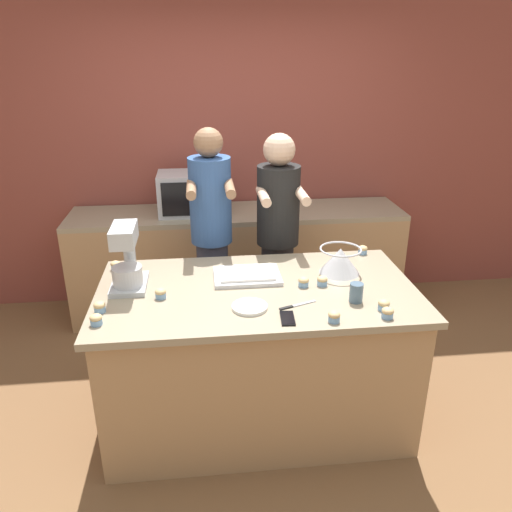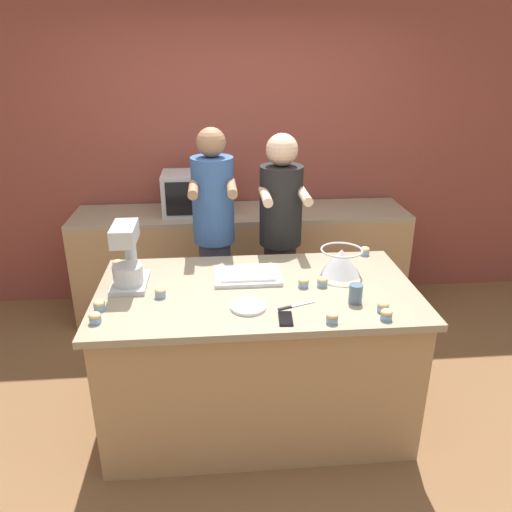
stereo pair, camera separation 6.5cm
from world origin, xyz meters
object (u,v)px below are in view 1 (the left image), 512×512
object	(u,v)px
cupcake_5	(161,293)
cupcake_2	(388,313)
small_plate	(250,307)
cupcake_4	(322,281)
cupcake_3	(100,307)
baking_tray	(247,275)
person_left	(212,241)
mixing_bowl	(340,260)
cupcake_1	(384,305)
knife	(295,306)
microwave_oven	(190,193)
drinking_glass	(356,293)
cupcake_8	(116,265)
cupcake_0	(304,282)
cell_phone	(287,318)
cupcake_7	(334,316)
stand_mixer	(127,261)
cupcake_6	(96,320)
cupcake_9	(363,250)
person_right	(278,241)

from	to	relation	value
cupcake_5	cupcake_2	bearing A→B (deg)	-16.85
small_plate	cupcake_4	world-z (taller)	cupcake_4
cupcake_3	cupcake_5	xyz separation A→B (m)	(0.31, 0.12, 0.00)
baking_tray	person_left	bearing A→B (deg)	106.97
baking_tray	mixing_bowl	bearing A→B (deg)	1.42
cupcake_1	small_plate	bearing A→B (deg)	172.22
knife	cupcake_4	size ratio (longest dim) A/B	3.46
microwave_oven	drinking_glass	xyz separation A→B (m)	(0.90, -1.67, -0.13)
microwave_oven	cupcake_8	xyz separation A→B (m)	(-0.46, -1.09, -0.15)
cupcake_3	cupcake_0	bearing A→B (deg)	9.22
mixing_bowl	cell_phone	xyz separation A→B (m)	(-0.41, -0.53, -0.08)
microwave_oven	cupcake_3	xyz separation A→B (m)	(-0.46, -1.64, -0.15)
microwave_oven	small_plate	world-z (taller)	microwave_oven
drinking_glass	cupcake_2	world-z (taller)	drinking_glass
cupcake_1	cupcake_2	distance (m)	0.08
cupcake_7	stand_mixer	bearing A→B (deg)	153.94
cupcake_6	cell_phone	bearing A→B (deg)	-3.10
mixing_bowl	small_plate	bearing A→B (deg)	-146.21
stand_mixer	drinking_glass	bearing A→B (deg)	-14.55
mixing_bowl	drinking_glass	distance (m)	0.39
stand_mixer	microwave_oven	distance (m)	1.39
cupcake_6	cupcake_9	world-z (taller)	same
stand_mixer	cupcake_3	size ratio (longest dim) A/B	6.11
person_right	cupcake_6	bearing A→B (deg)	-134.64
mixing_bowl	cupcake_9	bearing A→B (deg)	49.81
cell_phone	cupcake_2	world-z (taller)	cupcake_2
microwave_oven	cupcake_1	world-z (taller)	microwave_oven
cupcake_7	cupcake_5	bearing A→B (deg)	157.84
person_left	cupcake_1	distance (m)	1.41
knife	cupcake_7	xyz separation A→B (m)	(0.16, -0.18, 0.03)
cell_phone	cupcake_3	xyz separation A→B (m)	(-0.96, 0.18, 0.02)
cell_phone	knife	size ratio (longest dim) A/B	0.70
stand_mixer	cupcake_2	size ratio (longest dim) A/B	6.11
cell_phone	cupcake_9	bearing A→B (deg)	51.31
cupcake_4	cupcake_6	size ratio (longest dim) A/B	1.00
small_plate	cupcake_0	size ratio (longest dim) A/B	3.09
stand_mixer	cupcake_1	bearing A→B (deg)	-17.63
cupcake_3	cupcake_5	distance (m)	0.33
cupcake_3	cupcake_8	world-z (taller)	same
cell_phone	cupcake_0	distance (m)	0.40
person_left	small_plate	size ratio (longest dim) A/B	9.01
cupcake_0	stand_mixer	bearing A→B (deg)	173.89
cupcake_0	cupcake_1	xyz separation A→B (m)	(0.36, -0.33, 0.00)
baking_tray	cupcake_5	xyz separation A→B (m)	(-0.50, -0.21, 0.01)
cupcake_7	microwave_oven	bearing A→B (deg)	111.25
drinking_glass	cupcake_8	world-z (taller)	drinking_glass
baking_tray	cupcake_4	distance (m)	0.45
cupcake_1	cupcake_9	distance (m)	0.78
cell_phone	cupcake_9	xyz separation A→B (m)	(0.65, 0.81, 0.02)
cupcake_5	cupcake_7	world-z (taller)	same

